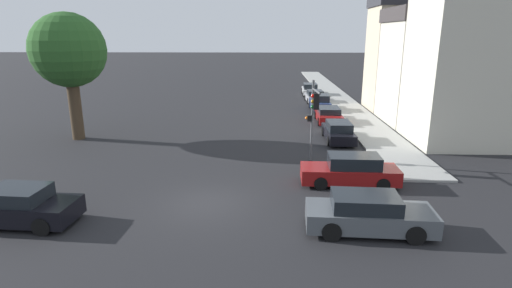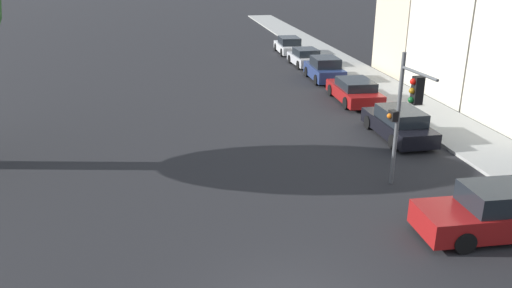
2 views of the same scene
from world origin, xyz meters
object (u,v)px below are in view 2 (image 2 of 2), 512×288
at_px(traffic_signal, 406,104).
at_px(parked_car_2, 324,70).
at_px(crossing_car_2, 500,212).
at_px(parked_car_1, 354,91).
at_px(parked_car_0, 399,124).
at_px(parked_car_4, 289,46).
at_px(parked_car_3, 305,58).

height_order(traffic_signal, parked_car_2, traffic_signal).
distance_m(crossing_car_2, parked_car_1, 14.67).
distance_m(parked_car_0, parked_car_1, 6.15).
height_order(parked_car_0, parked_car_4, parked_car_4).
xyz_separation_m(traffic_signal, parked_car_3, (2.55, 21.68, -2.48)).
height_order(traffic_signal, parked_car_1, traffic_signal).
xyz_separation_m(parked_car_1, parked_car_2, (-0.08, 5.42, 0.11)).
distance_m(crossing_car_2, parked_car_4, 30.46).
xyz_separation_m(traffic_signal, parked_car_1, (2.57, 11.24, -2.47)).
relative_size(traffic_signal, parked_car_4, 1.07).
bearing_deg(parked_car_2, parked_car_3, 0.55).
bearing_deg(parked_car_3, parked_car_1, 178.03).
relative_size(parked_car_3, parked_car_4, 0.87).
relative_size(parked_car_2, parked_car_4, 0.92).
relative_size(traffic_signal, crossing_car_2, 0.99).
bearing_deg(parked_car_1, crossing_car_2, 177.30).
xyz_separation_m(parked_car_0, parked_car_1, (0.19, 6.14, -0.02)).
relative_size(parked_car_1, parked_car_4, 1.05).
bearing_deg(traffic_signal, crossing_car_2, 110.91).
distance_m(traffic_signal, parked_car_0, 6.14).
bearing_deg(parked_car_4, parked_car_1, -178.47).
bearing_deg(parked_car_1, parked_car_3, 1.31).
relative_size(parked_car_0, parked_car_3, 1.15).
bearing_deg(parked_car_1, traffic_signal, 168.31).
xyz_separation_m(crossing_car_2, parked_car_1, (0.99, 14.64, -0.08)).
distance_m(parked_car_0, parked_car_2, 11.56).
bearing_deg(parked_car_2, parked_car_1, -177.95).
distance_m(parked_car_3, parked_car_4, 5.37).
relative_size(parked_car_1, parked_car_3, 1.20).
bearing_deg(traffic_signal, parked_car_3, -100.70).
bearing_deg(parked_car_0, crossing_car_2, 174.17).
bearing_deg(parked_car_0, parked_car_3, -0.98).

